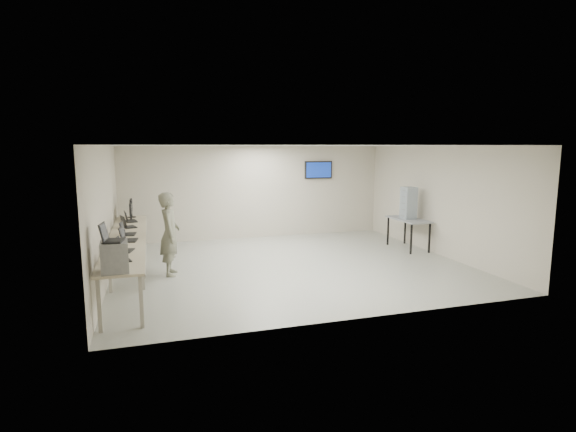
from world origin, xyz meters
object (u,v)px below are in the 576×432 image
object	(u,v)px
soldier	(170,234)
side_table	(408,221)
equipment_box	(115,257)
workbench	(128,240)

from	to	relation	value
soldier	side_table	world-z (taller)	soldier
side_table	equipment_box	bearing A→B (deg)	-154.38
equipment_box	side_table	distance (m)	8.05
equipment_box	soldier	bearing A→B (deg)	68.42
workbench	equipment_box	xyz separation A→B (m)	(-0.06, -2.75, 0.31)
soldier	side_table	size ratio (longest dim) A/B	1.30
equipment_box	workbench	bearing A→B (deg)	85.41
equipment_box	soldier	world-z (taller)	soldier
equipment_box	soldier	distance (m)	2.94
workbench	side_table	bearing A→B (deg)	5.77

